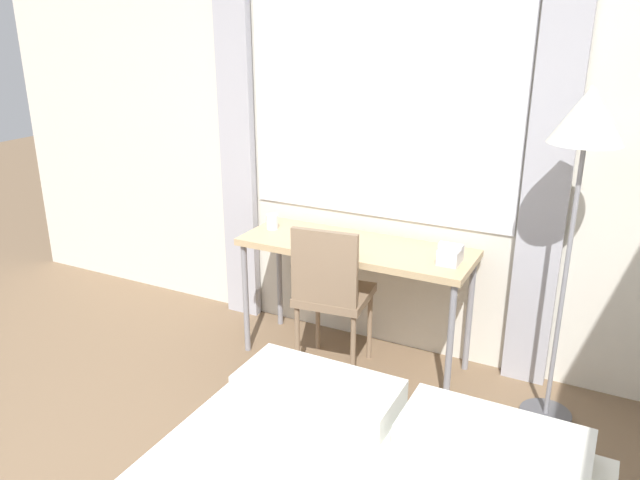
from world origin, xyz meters
The scene contains 7 objects.
wall_back_with_window centered at (0.03, 2.73, 1.35)m, with size 5.51×0.13×2.70m.
desk centered at (0.25, 2.41, 0.69)m, with size 1.37×0.49×0.76m.
desk_chair centered at (0.18, 2.21, 0.54)m, with size 0.44×0.44×0.93m.
standing_lamp centered at (1.40, 2.33, 1.47)m, with size 0.34×0.34×1.72m.
telephone centered at (0.81, 2.38, 0.81)m, with size 0.13×0.15×0.11m.
book centered at (0.07, 2.42, 0.77)m, with size 0.24×0.20×0.02m.
mug centered at (-0.33, 2.43, 0.81)m, with size 0.07×0.07×0.09m.
Camera 1 is at (1.61, -0.71, 2.01)m, focal length 35.00 mm.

